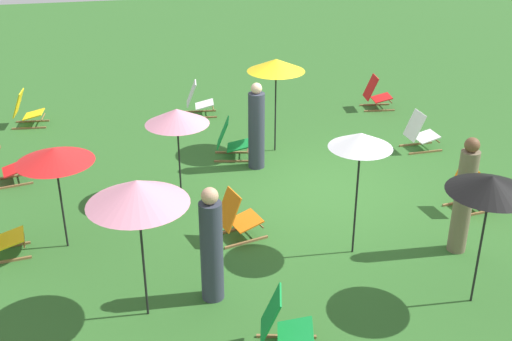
{
  "coord_description": "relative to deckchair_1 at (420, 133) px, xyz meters",
  "views": [
    {
      "loc": [
        -10.01,
        3.42,
        5.36
      ],
      "look_at": [
        0.0,
        1.2,
        0.5
      ],
      "focal_mm": 44.66,
      "sensor_mm": 36.0,
      "label": 1
    }
  ],
  "objects": [
    {
      "name": "deckchair_5",
      "position": [
        3.22,
        8.2,
        0.0
      ],
      "size": [
        0.55,
        0.8,
        0.83
      ],
      "rotation": [
        0.0,
        0.0,
        -0.1
      ],
      "color": "olive",
      "rests_on": "ground"
    },
    {
      "name": "deckchair_2",
      "position": [
        2.58,
        -0.07,
        0.0
      ],
      "size": [
        0.56,
        0.81,
        0.83
      ],
      "rotation": [
        0.0,
        0.0,
        -0.11
      ],
      "color": "olive",
      "rests_on": "ground"
    },
    {
      "name": "deckchair_11",
      "position": [
        3.05,
        4.27,
        0.0
      ],
      "size": [
        0.55,
        0.81,
        0.83
      ],
      "rotation": [
        0.0,
        0.0,
        -0.1
      ],
      "color": "olive",
      "rests_on": "ground"
    },
    {
      "name": "deckchair_4",
      "position": [
        -2.69,
        4.43,
        0.0
      ],
      "size": [
        0.65,
        0.86,
        0.83
      ],
      "rotation": [
        0.0,
        0.0,
        0.26
      ],
      "color": "olive",
      "rests_on": "ground"
    },
    {
      "name": "deckchair_8",
      "position": [
        -2.62,
        0.35,
        0.0
      ],
      "size": [
        0.56,
        0.81,
        0.83
      ],
      "rotation": [
        0.0,
        0.0,
        0.11
      ],
      "color": "olive",
      "rests_on": "ground"
    },
    {
      "name": "deckchair_9",
      "position": [
        0.18,
        8.28,
        0.0
      ],
      "size": [
        0.62,
        0.84,
        0.83
      ],
      "rotation": [
        0.0,
        0.0,
        0.2
      ],
      "color": "olive",
      "rests_on": "ground"
    },
    {
      "name": "umbrella_1",
      "position": [
        -5.01,
        1.61,
        1.41
      ],
      "size": [
        1.12,
        1.12,
        1.9
      ],
      "color": "black",
      "rests_on": "ground"
    },
    {
      "name": "umbrella_4",
      "position": [
        0.6,
        2.98,
        1.47
      ],
      "size": [
        1.17,
        1.17,
        1.97
      ],
      "color": "black",
      "rests_on": "ground"
    },
    {
      "name": "person_1",
      "position": [
        -0.12,
        3.54,
        0.45
      ],
      "size": [
        0.45,
        0.45,
        1.73
      ],
      "rotation": [
        0.0,
        0.0,
        5.33
      ],
      "color": "#333847",
      "rests_on": "ground"
    },
    {
      "name": "umbrella_3",
      "position": [
        -3.49,
        2.76,
        1.49
      ],
      "size": [
        0.93,
        0.93,
        1.98
      ],
      "color": "black",
      "rests_on": "ground"
    },
    {
      "name": "deckchair_6",
      "position": [
        0.43,
        3.96,
        0.0
      ],
      "size": [
        0.63,
        0.84,
        0.83
      ],
      "rotation": [
        0.0,
        0.0,
        -0.22
      ],
      "color": "olive",
      "rests_on": "ground"
    },
    {
      "name": "umbrella_5",
      "position": [
        -4.34,
        5.96,
        1.45
      ],
      "size": [
        1.28,
        1.28,
        1.98
      ],
      "color": "black",
      "rests_on": "ground"
    },
    {
      "name": "umbrella_2",
      "position": [
        -2.36,
        7.08,
        1.19
      ],
      "size": [
        1.16,
        1.16,
        1.67
      ],
      "color": "black",
      "rests_on": "ground"
    },
    {
      "name": "person_2",
      "position": [
        -4.16,
        5.05,
        0.43
      ],
      "size": [
        0.42,
        0.42,
        1.69
      ],
      "rotation": [
        0.0,
        0.0,
        5.76
      ],
      "color": "#333847",
      "rests_on": "ground"
    },
    {
      "name": "ground_plane",
      "position": [
        -1.32,
        2.62,
        -0.37
      ],
      "size": [
        40.0,
        40.0,
        0.0
      ],
      "primitive_type": "plane",
      "color": "#2D6026"
    },
    {
      "name": "umbrella_0",
      "position": [
        -1.14,
        5.15,
        1.2
      ],
      "size": [
        1.1,
        1.1,
        1.7
      ],
      "color": "black",
      "rests_on": "ground"
    },
    {
      "name": "person_0",
      "position": [
        -3.78,
        1.17,
        0.54
      ],
      "size": [
        0.4,
        0.4,
        1.88
      ],
      "rotation": [
        0.0,
        0.0,
        2.24
      ],
      "color": "#72664C",
      "rests_on": "ground"
    },
    {
      "name": "deckchair_7",
      "position": [
        -5.4,
        4.39,
        0.0
      ],
      "size": [
        0.64,
        0.85,
        0.83
      ],
      "rotation": [
        0.0,
        0.0,
        -0.24
      ],
      "color": "olive",
      "rests_on": "ground"
    },
    {
      "name": "deckchair_1",
      "position": [
        0.0,
        0.0,
        0.0
      ],
      "size": [
        0.51,
        0.78,
        0.83
      ],
      "rotation": [
        0.0,
        0.0,
        0.04
      ],
      "color": "olive",
      "rests_on": "ground"
    }
  ]
}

